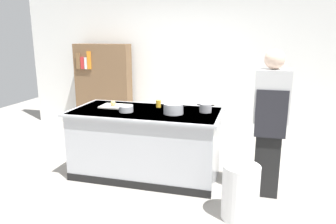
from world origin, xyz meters
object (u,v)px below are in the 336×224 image
object	(u,v)px
onion	(113,103)
trash_bin	(240,192)
stock_pot	(173,109)
juice_cup	(158,104)
person_chef	(270,121)
sauce_pan	(206,108)
mixing_bowl	(126,109)
bookshelf	(104,88)

from	to	relation	value
onion	trash_bin	distance (m)	2.08
onion	stock_pot	distance (m)	0.90
stock_pot	juice_cup	distance (m)	0.41
person_chef	trash_bin	bearing A→B (deg)	161.11
sauce_pan	mixing_bowl	world-z (taller)	sauce_pan
onion	stock_pot	bearing A→B (deg)	-8.79
person_chef	bookshelf	distance (m)	3.63
onion	bookshelf	world-z (taller)	bookshelf
onion	juice_cup	distance (m)	0.62
stock_pot	bookshelf	size ratio (longest dim) A/B	0.19
stock_pot	onion	bearing A→B (deg)	171.21
stock_pot	sauce_pan	size ratio (longest dim) A/B	1.43
sauce_pan	juice_cup	xyz separation A→B (m)	(-0.67, 0.11, -0.00)
trash_bin	bookshelf	xyz separation A→B (m)	(-2.78, 2.56, 0.56)
onion	mixing_bowl	xyz separation A→B (m)	(0.27, -0.20, -0.02)
stock_pot	sauce_pan	world-z (taller)	stock_pot
mixing_bowl	trash_bin	distance (m)	1.76
juice_cup	bookshelf	size ratio (longest dim) A/B	0.06
sauce_pan	trash_bin	xyz separation A→B (m)	(0.51, -0.88, -0.66)
trash_bin	bookshelf	size ratio (longest dim) A/B	0.34
trash_bin	onion	bearing A→B (deg)	154.96
juice_cup	sauce_pan	bearing A→B (deg)	-9.26
trash_bin	mixing_bowl	bearing A→B (deg)	157.25
person_chef	bookshelf	world-z (taller)	person_chef
stock_pot	mixing_bowl	bearing A→B (deg)	-174.19
mixing_bowl	sauce_pan	bearing A→B (deg)	14.10
stock_pot	person_chef	distance (m)	1.17
mixing_bowl	bookshelf	size ratio (longest dim) A/B	0.11
sauce_pan	juice_cup	bearing A→B (deg)	170.74
sauce_pan	bookshelf	world-z (taller)	bookshelf
onion	mixing_bowl	world-z (taller)	onion
sauce_pan	person_chef	xyz separation A→B (m)	(0.78, -0.28, -0.04)
sauce_pan	onion	bearing A→B (deg)	-177.78
bookshelf	juice_cup	bearing A→B (deg)	-44.39
juice_cup	mixing_bowl	bearing A→B (deg)	-132.51
mixing_bowl	trash_bin	world-z (taller)	mixing_bowl
bookshelf	trash_bin	bearing A→B (deg)	-42.61
sauce_pan	bookshelf	distance (m)	2.82
mixing_bowl	person_chef	size ratio (longest dim) A/B	0.11
sauce_pan	stock_pot	bearing A→B (deg)	-153.69
onion	person_chef	size ratio (longest dim) A/B	0.04
mixing_bowl	person_chef	xyz separation A→B (m)	(1.78, -0.03, -0.03)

